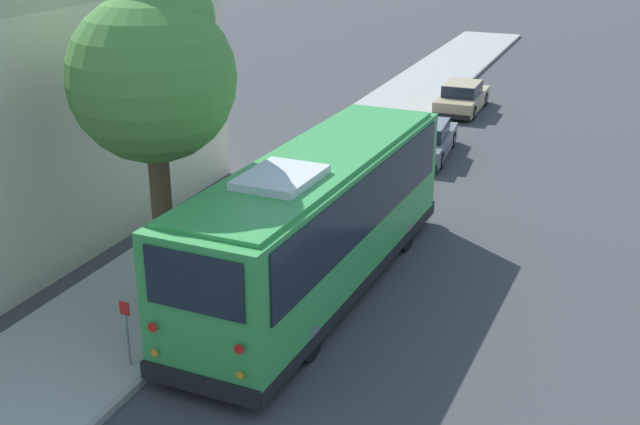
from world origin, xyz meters
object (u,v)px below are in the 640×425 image
object	(u,v)px
sign_post_near	(127,332)
parked_sedan_gray	(426,140)
street_tree	(154,68)
fire_hydrant	(356,161)
sign_post_far	(167,305)
parked_sedan_tan	(462,98)
shuttle_bus	(318,216)

from	to	relation	value
sign_post_near	parked_sedan_gray	bearing A→B (deg)	-5.92
street_tree	fire_hydrant	bearing A→B (deg)	-7.13
sign_post_far	parked_sedan_tan	bearing A→B (deg)	-3.70
parked_sedan_tan	sign_post_near	bearing A→B (deg)	175.87
parked_sedan_tan	fire_hydrant	size ratio (longest dim) A/B	5.29
parked_sedan_tan	sign_post_far	size ratio (longest dim) A/B	3.50
parked_sedan_gray	street_tree	distance (m)	13.92
parked_sedan_gray	street_tree	xyz separation A→B (m)	(-12.78, 2.74, 4.77)
fire_hydrant	shuttle_bus	bearing A→B (deg)	-166.31
sign_post_near	sign_post_far	xyz separation A→B (m)	(1.41, 0.00, -0.10)
parked_sedan_gray	sign_post_near	world-z (taller)	sign_post_near
fire_hydrant	sign_post_near	bearing A→B (deg)	179.46
parked_sedan_tan	sign_post_far	world-z (taller)	sign_post_far
shuttle_bus	street_tree	world-z (taller)	street_tree
street_tree	fire_hydrant	distance (m)	10.79
street_tree	sign_post_far	xyz separation A→B (m)	(-1.79, -1.08, -4.60)
parked_sedan_tan	fire_hydrant	world-z (taller)	parked_sedan_tan
parked_sedan_tan	street_tree	xyz separation A→B (m)	(-19.75, 2.47, 4.77)
shuttle_bus	parked_sedan_tan	bearing A→B (deg)	4.39
shuttle_bus	parked_sedan_gray	distance (m)	11.37
shuttle_bus	sign_post_far	bearing A→B (deg)	149.70
parked_sedan_gray	sign_post_far	size ratio (longest dim) A/B	3.67
street_tree	sign_post_near	bearing A→B (deg)	-161.39
shuttle_bus	street_tree	bearing A→B (deg)	117.43
shuttle_bus	parked_sedan_tan	world-z (taller)	shuttle_bus
street_tree	sign_post_far	distance (m)	5.05
parked_sedan_gray	fire_hydrant	world-z (taller)	parked_sedan_gray
shuttle_bus	sign_post_near	xyz separation A→B (m)	(-4.70, 2.09, -1.02)
shuttle_bus	parked_sedan_tan	distance (m)	18.31
shuttle_bus	fire_hydrant	size ratio (longest dim) A/B	13.17
sign_post_near	parked_sedan_tan	bearing A→B (deg)	-3.47
sign_post_far	fire_hydrant	world-z (taller)	sign_post_far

